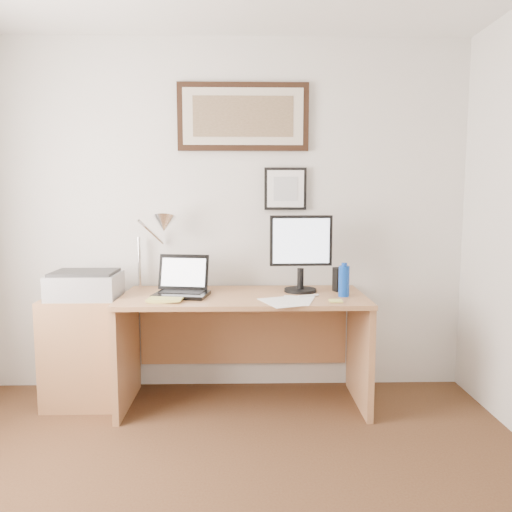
{
  "coord_description": "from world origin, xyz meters",
  "views": [
    {
      "loc": [
        0.16,
        -1.6,
        1.39
      ],
      "look_at": [
        0.23,
        1.43,
        1.03
      ],
      "focal_mm": 35.0,
      "sensor_mm": 36.0,
      "label": 1
    }
  ],
  "objects_px": {
    "side_cabinet": "(85,350)",
    "desk": "(244,326)",
    "book": "(151,297)",
    "lcd_monitor": "(301,249)",
    "water_bottle": "(344,281)",
    "laptop": "(182,286)",
    "printer": "(85,285)"
  },
  "relations": [
    {
      "from": "side_cabinet",
      "to": "desk",
      "type": "distance_m",
      "value": 1.08
    },
    {
      "from": "book",
      "to": "lcd_monitor",
      "type": "height_order",
      "value": "lcd_monitor"
    },
    {
      "from": "water_bottle",
      "to": "desk",
      "type": "distance_m",
      "value": 0.75
    },
    {
      "from": "water_bottle",
      "to": "laptop",
      "type": "distance_m",
      "value": 1.06
    },
    {
      "from": "water_bottle",
      "to": "book",
      "type": "height_order",
      "value": "water_bottle"
    },
    {
      "from": "water_bottle",
      "to": "lcd_monitor",
      "type": "xyz_separation_m",
      "value": [
        -0.26,
        0.16,
        0.19
      ]
    },
    {
      "from": "side_cabinet",
      "to": "lcd_monitor",
      "type": "relative_size",
      "value": 1.4
    },
    {
      "from": "printer",
      "to": "side_cabinet",
      "type": "bearing_deg",
      "value": 136.13
    },
    {
      "from": "laptop",
      "to": "printer",
      "type": "height_order",
      "value": "laptop"
    },
    {
      "from": "book",
      "to": "printer",
      "type": "xyz_separation_m",
      "value": [
        -0.46,
        0.13,
        0.06
      ]
    },
    {
      "from": "water_bottle",
      "to": "printer",
      "type": "relative_size",
      "value": 0.45
    },
    {
      "from": "side_cabinet",
      "to": "printer",
      "type": "xyz_separation_m",
      "value": [
        0.03,
        -0.03,
        0.45
      ]
    },
    {
      "from": "lcd_monitor",
      "to": "laptop",
      "type": "bearing_deg",
      "value": -173.14
    },
    {
      "from": "laptop",
      "to": "printer",
      "type": "distance_m",
      "value": 0.64
    },
    {
      "from": "desk",
      "to": "book",
      "type": "bearing_deg",
      "value": -161.74
    },
    {
      "from": "laptop",
      "to": "desk",
      "type": "bearing_deg",
      "value": 11.2
    },
    {
      "from": "water_bottle",
      "to": "desk",
      "type": "bearing_deg",
      "value": 167.33
    },
    {
      "from": "desk",
      "to": "lcd_monitor",
      "type": "distance_m",
      "value": 0.65
    },
    {
      "from": "side_cabinet",
      "to": "printer",
      "type": "relative_size",
      "value": 1.66
    },
    {
      "from": "water_bottle",
      "to": "book",
      "type": "xyz_separation_m",
      "value": [
        -1.24,
        -0.05,
        -0.09
      ]
    },
    {
      "from": "water_bottle",
      "to": "lcd_monitor",
      "type": "height_order",
      "value": "lcd_monitor"
    },
    {
      "from": "side_cabinet",
      "to": "desk",
      "type": "bearing_deg",
      "value": 1.89
    },
    {
      "from": "book",
      "to": "water_bottle",
      "type": "bearing_deg",
      "value": 2.15
    },
    {
      "from": "laptop",
      "to": "side_cabinet",
      "type": "bearing_deg",
      "value": 176.17
    },
    {
      "from": "lcd_monitor",
      "to": "printer",
      "type": "xyz_separation_m",
      "value": [
        -1.43,
        -0.08,
        -0.22
      ]
    },
    {
      "from": "side_cabinet",
      "to": "lcd_monitor",
      "type": "height_order",
      "value": "lcd_monitor"
    },
    {
      "from": "water_bottle",
      "to": "desk",
      "type": "height_order",
      "value": "water_bottle"
    },
    {
      "from": "water_bottle",
      "to": "desk",
      "type": "xyz_separation_m",
      "value": [
        -0.65,
        0.15,
        -0.34
      ]
    },
    {
      "from": "desk",
      "to": "lcd_monitor",
      "type": "bearing_deg",
      "value": 2.27
    },
    {
      "from": "side_cabinet",
      "to": "printer",
      "type": "distance_m",
      "value": 0.45
    },
    {
      "from": "desk",
      "to": "lcd_monitor",
      "type": "height_order",
      "value": "lcd_monitor"
    },
    {
      "from": "desk",
      "to": "lcd_monitor",
      "type": "xyz_separation_m",
      "value": [
        0.39,
        0.02,
        0.53
      ]
    }
  ]
}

